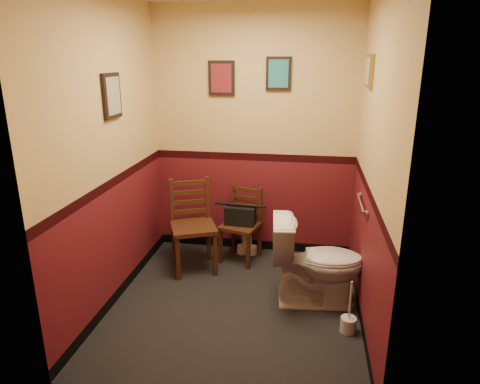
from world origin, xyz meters
name	(u,v)px	position (x,y,z in m)	size (l,w,h in m)	color
floor	(236,304)	(0.00, 0.00, 0.00)	(2.20, 2.40, 0.00)	black
wall_back	(254,135)	(0.00, 1.20, 1.35)	(2.20, 2.70, 0.00)	maroon
wall_front	(198,210)	(0.00, -1.20, 1.35)	(2.20, 2.70, 0.00)	maroon
wall_left	(110,156)	(-1.10, 0.00, 1.35)	(2.40, 2.70, 0.00)	maroon
wall_right	(373,166)	(1.10, 0.00, 1.35)	(2.40, 2.70, 0.00)	maroon
grab_bar	(361,204)	(1.07, 0.25, 0.95)	(0.05, 0.56, 0.06)	silver
framed_print_back_a	(222,78)	(-0.35, 1.18, 1.95)	(0.28, 0.04, 0.36)	black
framed_print_back_b	(279,74)	(0.25, 1.18, 2.00)	(0.26, 0.04, 0.34)	black
framed_print_left	(112,96)	(-1.08, 0.10, 1.85)	(0.04, 0.30, 0.38)	black
framed_print_right	(369,71)	(1.08, 0.60, 2.05)	(0.04, 0.34, 0.28)	olive
toilet	(317,262)	(0.72, 0.15, 0.41)	(0.46, 0.83, 0.81)	white
toilet_brush	(348,324)	(0.99, -0.26, 0.08)	(0.13, 0.13, 0.46)	silver
chair_left	(193,226)	(-0.57, 0.64, 0.48)	(0.59, 0.59, 0.95)	#3F2113
chair_right	(242,224)	(-0.09, 0.92, 0.41)	(0.47, 0.47, 0.82)	#3F2113
handbag	(240,215)	(-0.10, 0.89, 0.53)	(0.33, 0.19, 0.24)	black
tp_stack	(247,240)	(-0.05, 1.04, 0.17)	(0.23, 0.14, 0.40)	silver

